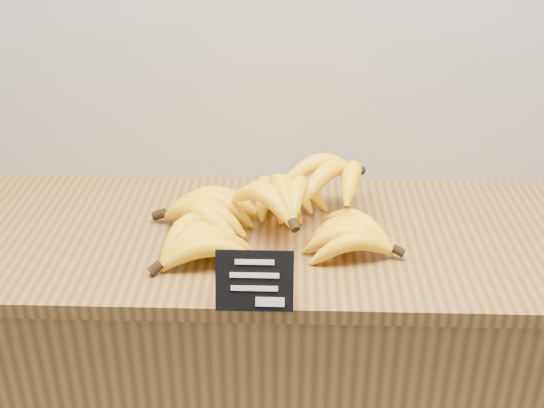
{
  "coord_description": "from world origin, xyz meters",
  "views": [
    {
      "loc": [
        -0.08,
        1.53,
        1.64
      ],
      "look_at": [
        -0.12,
        2.7,
        1.02
      ],
      "focal_mm": 45.0,
      "sensor_mm": 36.0,
      "label": 1
    }
  ],
  "objects": [
    {
      "name": "counter",
      "position": [
        -0.12,
        2.75,
        0.45
      ],
      "size": [
        1.4,
        0.5,
        0.9
      ],
      "primitive_type": "cube",
      "color": "olive",
      "rests_on": "ground"
    },
    {
      "name": "banana_pile",
      "position": [
        -0.12,
        2.75,
        0.98
      ],
      "size": [
        0.51,
        0.4,
        0.13
      ],
      "color": "yellow",
      "rests_on": "counter_top"
    },
    {
      "name": "chalkboard_sign",
      "position": [
        -0.14,
        2.49,
        0.98
      ],
      "size": [
        0.13,
        0.04,
        0.1
      ],
      "primitive_type": "cube",
      "rotation": [
        -0.32,
        0.0,
        0.0
      ],
      "color": "black",
      "rests_on": "counter_top"
    },
    {
      "name": "counter_top",
      "position": [
        -0.12,
        2.75,
        0.92
      ],
      "size": [
        1.48,
        0.54,
        0.03
      ],
      "primitive_type": "cube",
      "color": "brown",
      "rests_on": "counter"
    }
  ]
}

